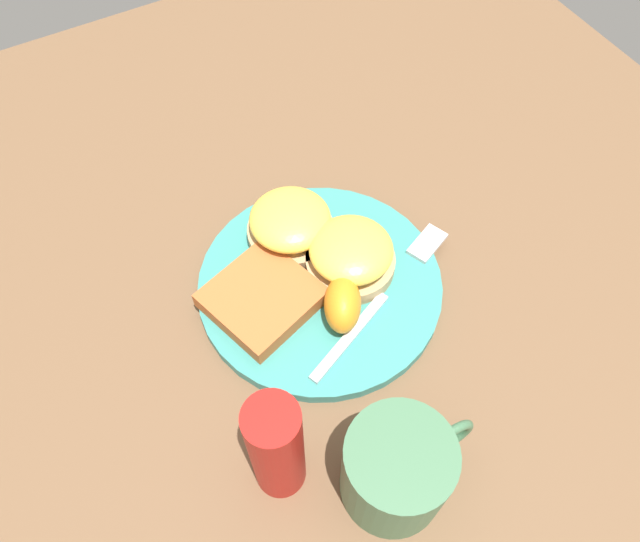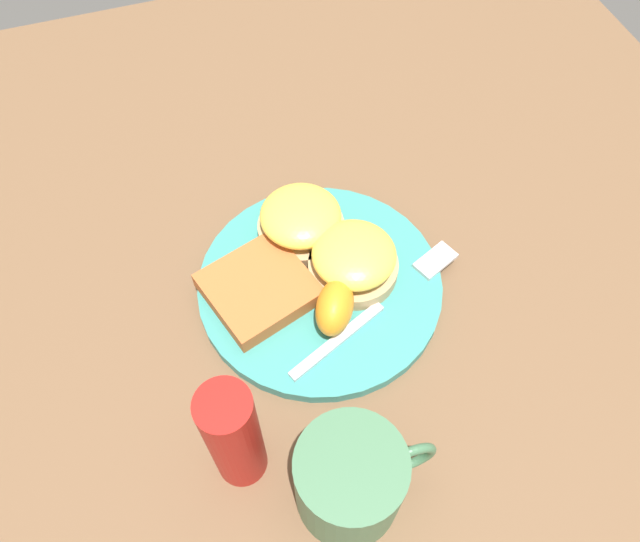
{
  "view_description": "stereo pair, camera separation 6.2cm",
  "coord_description": "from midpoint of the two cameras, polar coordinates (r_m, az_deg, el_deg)",
  "views": [
    {
      "loc": [
        -0.16,
        -0.29,
        0.56
      ],
      "look_at": [
        0.0,
        0.0,
        0.03
      ],
      "focal_mm": 35.0,
      "sensor_mm": 36.0,
      "label": 1
    },
    {
      "loc": [
        -0.11,
        -0.32,
        0.56
      ],
      "look_at": [
        0.0,
        0.0,
        0.03
      ],
      "focal_mm": 35.0,
      "sensor_mm": 36.0,
      "label": 2
    }
  ],
  "objects": [
    {
      "name": "plate",
      "position": [
        0.65,
        -2.75,
        -1.51
      ],
      "size": [
        0.25,
        0.25,
        0.01
      ],
      "primitive_type": "cylinder",
      "color": "teal",
      "rests_on": "ground_plane"
    },
    {
      "name": "sandwich_benedict_right",
      "position": [
        0.65,
        -5.27,
        4.11
      ],
      "size": [
        0.09,
        0.09,
        0.05
      ],
      "color": "tan",
      "rests_on": "plate"
    },
    {
      "name": "ground_plane",
      "position": [
        0.65,
        -2.73,
        -1.83
      ],
      "size": [
        1.1,
        1.1,
        0.0
      ],
      "primitive_type": "plane",
      "color": "brown"
    },
    {
      "name": "fork",
      "position": [
        0.63,
        3.55,
        -1.91
      ],
      "size": [
        0.21,
        0.1,
        0.0
      ],
      "color": "silver",
      "rests_on": "plate"
    },
    {
      "name": "hashbrown_patty",
      "position": [
        0.62,
        -8.18,
        -2.65
      ],
      "size": [
        0.12,
        0.12,
        0.02
      ],
      "primitive_type": "cube",
      "rotation": [
        0.0,
        0.0,
        0.31
      ],
      "color": "#B8602D",
      "rests_on": "plate"
    },
    {
      "name": "cup",
      "position": [
        0.53,
        3.59,
        -17.98
      ],
      "size": [
        0.12,
        0.09,
        0.09
      ],
      "color": "#42704C",
      "rests_on": "ground_plane"
    },
    {
      "name": "condiment_bottle",
      "position": [
        0.51,
        -7.62,
        -16.09
      ],
      "size": [
        0.04,
        0.04,
        0.14
      ],
      "primitive_type": "cylinder",
      "color": "#B21914",
      "rests_on": "ground_plane"
    },
    {
      "name": "sandwich_benedict_left",
      "position": [
        0.63,
        0.09,
        1.15
      ],
      "size": [
        0.09,
        0.09,
        0.05
      ],
      "color": "tan",
      "rests_on": "plate"
    },
    {
      "name": "orange_wedge",
      "position": [
        0.6,
        -0.79,
        -3.23
      ],
      "size": [
        0.06,
        0.07,
        0.04
      ],
      "primitive_type": "ellipsoid",
      "rotation": [
        0.0,
        0.0,
        1.03
      ],
      "color": "orange",
      "rests_on": "plate"
    }
  ]
}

